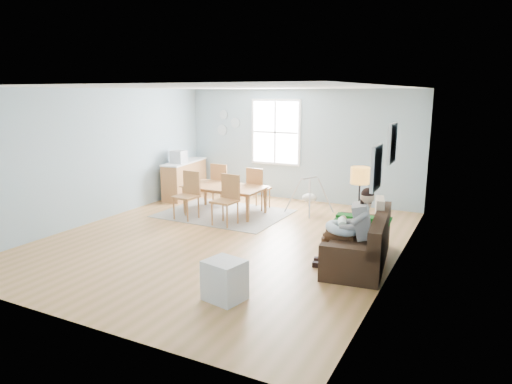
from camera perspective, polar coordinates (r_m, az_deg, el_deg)
The scene contains 22 objects.
room at distance 8.00m, azimuth -3.99°, elevation 10.92°, with size 8.40×9.40×3.90m.
window at distance 11.39m, azimuth 2.48°, elevation 7.47°, with size 1.32×0.08×1.62m.
pictures at distance 5.98m, azimuth 15.78°, elevation 4.51°, with size 0.05×1.34×0.74m.
wall_plates at distance 12.03m, azimuth -3.65°, elevation 8.57°, with size 0.67×0.02×0.66m.
sofa at distance 7.35m, azimuth 13.05°, elevation -6.53°, with size 1.07×2.04×0.79m.
green_throw at distance 7.91m, azimuth 13.17°, elevation -3.48°, with size 0.90×0.72×0.04m, color #145815.
beige_pillow at distance 7.70m, azimuth 15.18°, elevation -2.41°, with size 0.13×0.46×0.46m, color #BDAC91.
father at distance 6.98m, azimuth 11.89°, elevation -4.11°, with size 0.92×0.53×1.26m.
nursing_pillow at distance 7.02m, azimuth 10.69°, elevation -4.48°, with size 0.50×0.50×0.14m, color silver.
infant at distance 7.03m, azimuth 10.75°, elevation -3.72°, with size 0.21×0.37×0.13m.
toddler at distance 7.42m, azimuth 12.83°, elevation -3.14°, with size 0.54×0.34×0.81m.
floor_lamp at distance 7.36m, azimuth 12.85°, elevation 1.08°, with size 0.30×0.30×1.47m.
storage_cube at distance 5.97m, azimuth -4.01°, elevation -10.91°, with size 0.55×0.51×0.53m.
rug at distance 10.08m, azimuth -3.98°, elevation -2.69°, with size 2.65×2.01×0.01m, color gray.
dining_table at distance 10.01m, azimuth -4.01°, elevation -1.01°, with size 1.76×0.98×0.62m, color brown.
chair_sw at distance 9.68m, azimuth -8.43°, elevation 0.04°, with size 0.48×0.48×1.00m.
chair_se at distance 9.16m, azimuth -3.59°, elevation -0.51°, with size 0.50×0.50×1.01m.
chair_nw at distance 10.74m, azimuth -4.35°, elevation 1.34°, with size 0.46×0.46×1.00m.
chair_ne at distance 10.28m, azimuth 0.13°, elevation 0.78°, with size 0.47×0.47×0.97m.
counter at distance 11.78m, azimuth -8.89°, elevation 1.66°, with size 0.69×1.68×0.91m.
monitor at distance 11.41m, azimuth -9.67°, elevation 4.37°, with size 0.34×0.32×0.31m.
baby_swing at distance 10.11m, azimuth 6.68°, elevation -0.63°, with size 1.03×1.04×0.80m.
Camera 1 is at (4.11, -6.86, 2.62)m, focal length 32.00 mm.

